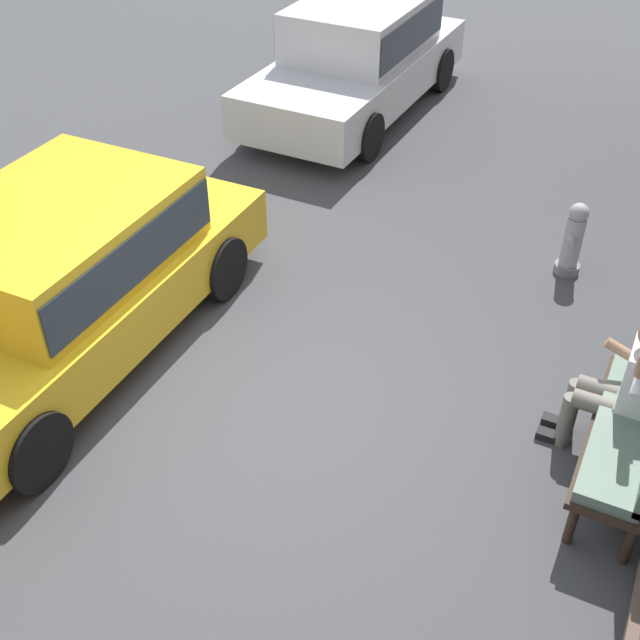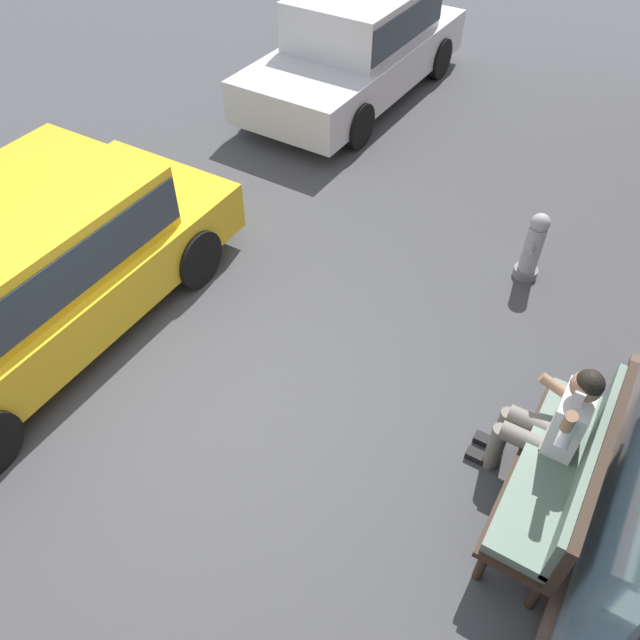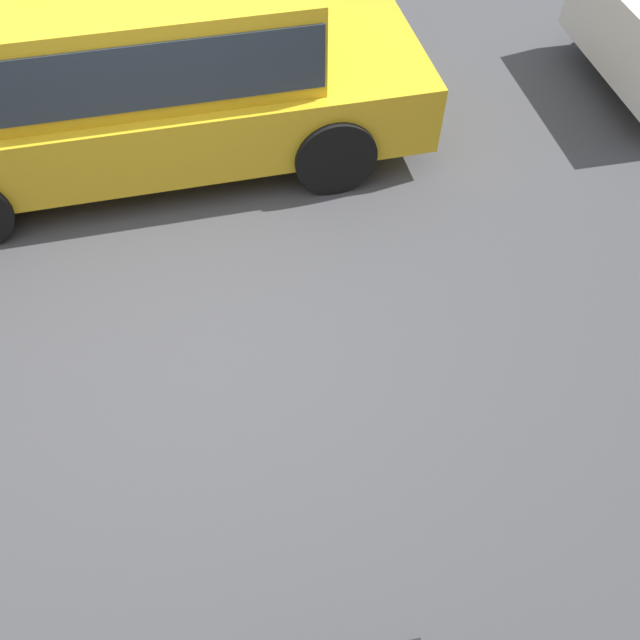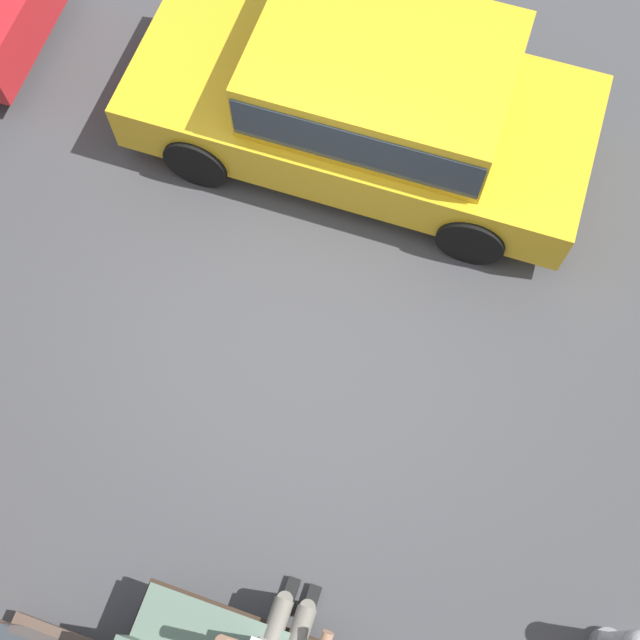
# 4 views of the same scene
# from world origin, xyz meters

# --- Properties ---
(ground_plane) EXTENTS (60.00, 60.00, 0.00)m
(ground_plane) POSITION_xyz_m (0.00, 0.00, 0.00)
(ground_plane) COLOR #424244
(person_on_phone) EXTENTS (0.73, 0.74, 1.34)m
(person_on_phone) POSITION_xyz_m (-0.77, 2.67, 0.71)
(person_on_phone) COLOR #6B665B
(person_on_phone) RESTS_ON ground_plane
(parked_car_near) EXTENTS (4.31, 1.89, 1.52)m
(parked_car_near) POSITION_xyz_m (-6.05, -1.85, 0.82)
(parked_car_near) COLOR silver
(parked_car_near) RESTS_ON ground_plane
(parked_car_mid) EXTENTS (4.36, 1.97, 1.42)m
(parked_car_mid) POSITION_xyz_m (0.04, -2.02, 0.78)
(parked_car_mid) COLOR gold
(parked_car_mid) RESTS_ON ground_plane
(fire_hydrant) EXTENTS (0.38, 0.26, 0.81)m
(fire_hydrant) POSITION_xyz_m (-3.15, 1.85, 0.39)
(fire_hydrant) COLOR slate
(fire_hydrant) RESTS_ON ground_plane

